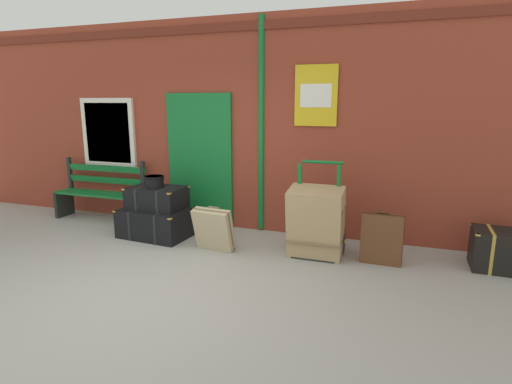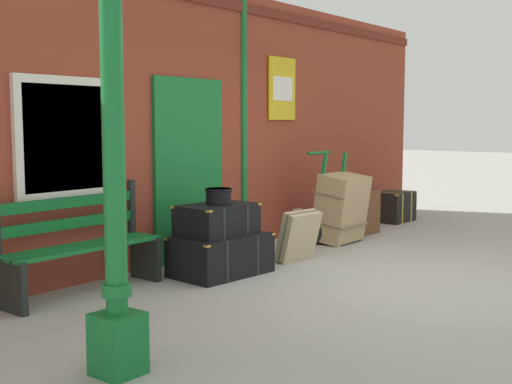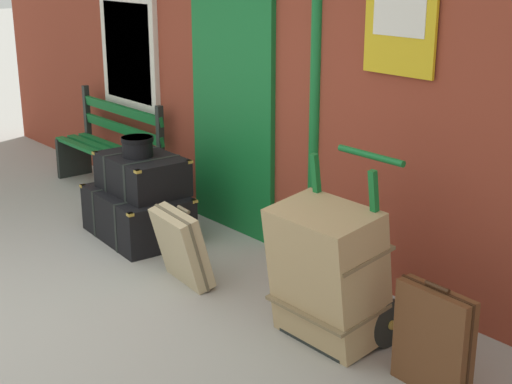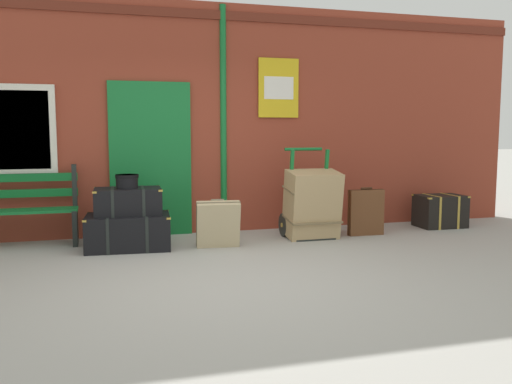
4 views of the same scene
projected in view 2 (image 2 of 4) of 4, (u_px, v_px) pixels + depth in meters
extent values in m
plane|color=#A3A099|center=(398.00, 282.00, 6.68)|extent=(60.00, 60.00, 0.00)
cube|color=brown|center=(204.00, 122.00, 8.10)|extent=(10.40, 0.30, 3.20)
cube|color=maroon|center=(214.00, 1.00, 7.85)|extent=(10.40, 0.03, 0.12)
cube|color=#146B2D|center=(189.00, 170.00, 7.69)|extent=(1.10, 0.05, 2.10)
cube|color=#0C401B|center=(190.00, 170.00, 7.68)|extent=(0.06, 0.02, 2.10)
cube|color=silver|center=(63.00, 138.00, 6.29)|extent=(1.04, 0.06, 1.16)
cube|color=silver|center=(64.00, 138.00, 6.28)|extent=(0.88, 0.02, 1.00)
cylinder|color=#146B2D|center=(243.00, 122.00, 8.44)|extent=(0.09, 0.09, 3.14)
cube|color=gold|center=(282.00, 89.00, 9.02)|extent=(0.60, 0.02, 0.84)
cube|color=white|center=(283.00, 89.00, 9.01)|extent=(0.44, 0.01, 0.32)
cube|color=#146B2D|center=(118.00, 344.00, 4.23)|extent=(0.28, 0.28, 0.40)
cylinder|color=#146B2D|center=(113.00, 126.00, 4.08)|extent=(0.14, 0.14, 2.34)
cylinder|color=#146B2D|center=(117.00, 290.00, 4.19)|extent=(0.19, 0.19, 0.08)
cube|color=#146B2D|center=(94.00, 248.00, 6.09)|extent=(1.60, 0.09, 0.04)
cube|color=#146B2D|center=(84.00, 247.00, 6.17)|extent=(1.60, 0.09, 0.04)
cube|color=#146B2D|center=(75.00, 245.00, 6.26)|extent=(1.60, 0.09, 0.04)
cube|color=#146B2D|center=(70.00, 223.00, 6.27)|extent=(1.60, 0.05, 0.10)
cube|color=#146B2D|center=(70.00, 202.00, 6.25)|extent=(1.60, 0.05, 0.10)
cube|color=black|center=(11.00, 286.00, 5.60)|extent=(0.06, 0.40, 0.45)
cube|color=black|center=(146.00, 258.00, 6.79)|extent=(0.06, 0.40, 0.45)
cube|color=black|center=(131.00, 207.00, 6.86)|extent=(0.06, 0.06, 0.56)
cube|color=black|center=(221.00, 255.00, 7.01)|extent=(1.05, 0.72, 0.42)
cube|color=black|center=(205.00, 258.00, 6.84)|extent=(0.09, 0.65, 0.43)
cube|color=black|center=(236.00, 252.00, 7.17)|extent=(0.09, 0.65, 0.43)
cube|color=#B79338|center=(207.00, 246.00, 6.43)|extent=(0.05, 0.05, 0.02)
cube|color=#B79338|center=(272.00, 234.00, 7.14)|extent=(0.05, 0.05, 0.02)
cube|color=#B79338|center=(167.00, 239.00, 6.84)|extent=(0.05, 0.05, 0.02)
cube|color=#B79338|center=(232.00, 228.00, 7.54)|extent=(0.05, 0.05, 0.02)
cube|color=silver|center=(243.00, 258.00, 6.83)|extent=(0.36, 0.01, 0.10)
cube|color=black|center=(217.00, 219.00, 7.01)|extent=(0.82, 0.57, 0.32)
cube|color=black|center=(205.00, 221.00, 6.87)|extent=(0.05, 0.55, 0.33)
cube|color=black|center=(228.00, 218.00, 7.15)|extent=(0.05, 0.55, 0.33)
cube|color=#B79338|center=(209.00, 211.00, 6.55)|extent=(0.05, 0.05, 0.02)
cube|color=#B79338|center=(258.00, 204.00, 7.13)|extent=(0.05, 0.05, 0.02)
cube|color=#B79338|center=(174.00, 207.00, 6.87)|extent=(0.05, 0.05, 0.02)
cube|color=#B79338|center=(224.00, 200.00, 7.45)|extent=(0.05, 0.05, 0.02)
cylinder|color=black|center=(219.00, 196.00, 6.96)|extent=(0.26, 0.26, 0.17)
cylinder|color=black|center=(219.00, 190.00, 6.96)|extent=(0.28, 0.28, 0.04)
cube|color=black|center=(342.00, 242.00, 8.88)|extent=(0.56, 0.28, 0.03)
cube|color=#146B2D|center=(320.00, 199.00, 8.75)|extent=(0.04, 0.21, 1.19)
cube|color=#146B2D|center=(339.00, 196.00, 9.14)|extent=(0.04, 0.21, 1.19)
cylinder|color=#146B2D|center=(319.00, 153.00, 8.99)|extent=(0.54, 0.04, 0.04)
cylinder|color=black|center=(313.00, 232.00, 8.77)|extent=(0.04, 0.32, 0.32)
cylinder|color=#B79338|center=(313.00, 232.00, 8.77)|extent=(0.07, 0.06, 0.06)
cylinder|color=black|center=(338.00, 226.00, 9.28)|extent=(0.04, 0.32, 0.32)
cylinder|color=#B79338|center=(338.00, 226.00, 9.28)|extent=(0.07, 0.06, 0.06)
cube|color=tan|center=(341.00, 208.00, 8.85)|extent=(0.68, 0.56, 0.93)
cube|color=olive|center=(341.00, 223.00, 8.87)|extent=(0.70, 0.46, 0.09)
cube|color=olive|center=(341.00, 193.00, 8.83)|extent=(0.70, 0.46, 0.09)
cube|color=tan|center=(299.00, 236.00, 7.68)|extent=(0.56, 0.35, 0.59)
cylinder|color=#71644C|center=(297.00, 210.00, 7.67)|extent=(0.16, 0.04, 0.03)
cube|color=brown|center=(299.00, 236.00, 7.68)|extent=(0.56, 0.23, 0.57)
cube|color=brown|center=(368.00, 212.00, 9.52)|extent=(0.50, 0.14, 0.63)
cylinder|color=#3A2112|center=(368.00, 189.00, 9.49)|extent=(0.16, 0.03, 0.03)
cube|color=#351E10|center=(368.00, 212.00, 9.52)|extent=(0.51, 0.04, 0.64)
cube|color=black|center=(393.00, 207.00, 10.78)|extent=(0.69, 0.50, 0.48)
cube|color=#B79338|center=(389.00, 208.00, 10.67)|extent=(0.05, 0.49, 0.49)
cube|color=#B79338|center=(398.00, 206.00, 10.90)|extent=(0.05, 0.49, 0.49)
cube|color=#B79338|center=(397.00, 195.00, 10.38)|extent=(0.05, 0.05, 0.02)
cube|color=#B79338|center=(415.00, 192.00, 10.87)|extent=(0.05, 0.05, 0.02)
cube|color=#B79338|center=(372.00, 193.00, 10.65)|extent=(0.05, 0.05, 0.02)
cube|color=#B79338|center=(391.00, 190.00, 11.15)|extent=(0.05, 0.05, 0.02)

